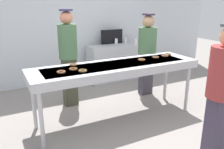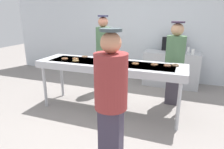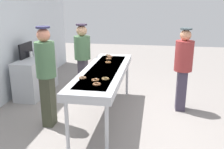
% 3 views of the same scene
% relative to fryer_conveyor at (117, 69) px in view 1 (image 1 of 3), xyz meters
% --- Properties ---
extents(ground_plane, '(16.00, 16.00, 0.00)m').
position_rel_fryer_conveyor_xyz_m(ground_plane, '(0.00, 0.00, -0.86)').
color(ground_plane, gray).
extents(back_wall, '(8.00, 0.12, 3.26)m').
position_rel_fryer_conveyor_xyz_m(back_wall, '(0.00, 2.25, 0.78)').
color(back_wall, silver).
rests_on(back_wall, ground).
extents(fryer_conveyor, '(2.66, 0.73, 0.93)m').
position_rel_fryer_conveyor_xyz_m(fryer_conveyor, '(0.00, 0.00, 0.00)').
color(fryer_conveyor, '#B7BABF').
rests_on(fryer_conveyor, ground).
extents(chocolate_donut_0, '(0.15, 0.15, 0.03)m').
position_rel_fryer_conveyor_xyz_m(chocolate_donut_0, '(1.11, 0.14, 0.09)').
color(chocolate_donut_0, brown).
rests_on(chocolate_donut_0, fryer_conveyor).
extents(chocolate_donut_1, '(0.15, 0.15, 0.03)m').
position_rel_fryer_conveyor_xyz_m(chocolate_donut_1, '(-0.60, -0.15, 0.09)').
color(chocolate_donut_1, brown).
rests_on(chocolate_donut_1, fryer_conveyor).
extents(chocolate_donut_2, '(0.17, 0.17, 0.03)m').
position_rel_fryer_conveyor_xyz_m(chocolate_donut_2, '(-0.61, 0.22, 0.09)').
color(chocolate_donut_2, brown).
rests_on(chocolate_donut_2, fryer_conveyor).
extents(chocolate_donut_3, '(0.17, 0.17, 0.03)m').
position_rel_fryer_conveyor_xyz_m(chocolate_donut_3, '(0.99, 0.07, 0.09)').
color(chocolate_donut_3, brown).
rests_on(chocolate_donut_3, fryer_conveyor).
extents(chocolate_donut_4, '(0.16, 0.16, 0.03)m').
position_rel_fryer_conveyor_xyz_m(chocolate_donut_4, '(0.47, 0.01, 0.09)').
color(chocolate_donut_4, brown).
rests_on(chocolate_donut_4, fryer_conveyor).
extents(chocolate_donut_5, '(0.15, 0.15, 0.03)m').
position_rel_fryer_conveyor_xyz_m(chocolate_donut_5, '(-0.88, -0.07, 0.09)').
color(chocolate_donut_5, brown).
rests_on(chocolate_donut_5, fryer_conveyor).
extents(chocolate_donut_6, '(0.17, 0.17, 0.03)m').
position_rel_fryer_conveyor_xyz_m(chocolate_donut_6, '(-0.69, -0.01, 0.09)').
color(chocolate_donut_6, brown).
rests_on(chocolate_donut_6, fryer_conveyor).
extents(chocolate_donut_7, '(0.14, 0.14, 0.03)m').
position_rel_fryer_conveyor_xyz_m(chocolate_donut_7, '(0.78, 0.06, 0.09)').
color(chocolate_donut_7, brown).
rests_on(chocolate_donut_7, fryer_conveyor).
extents(worker_baker, '(0.32, 0.32, 1.72)m').
position_rel_fryer_conveyor_xyz_m(worker_baker, '(-0.49, 0.88, 0.12)').
color(worker_baker, '#3C3F2D').
rests_on(worker_baker, ground).
extents(worker_assistant, '(0.36, 0.36, 1.62)m').
position_rel_fryer_conveyor_xyz_m(worker_assistant, '(1.06, 0.71, 0.08)').
color(worker_assistant, '#3B3641').
rests_on(worker_assistant, ground).
extents(customer_waiting, '(0.34, 0.34, 1.63)m').
position_rel_fryer_conveyor_xyz_m(customer_waiting, '(0.57, -1.44, 0.07)').
color(customer_waiting, '#3C3548').
rests_on(customer_waiting, ground).
extents(prep_counter, '(1.33, 0.50, 0.85)m').
position_rel_fryer_conveyor_xyz_m(prep_counter, '(0.94, 1.80, -0.43)').
color(prep_counter, '#B7BABF').
rests_on(prep_counter, ground).
extents(paper_cup_0, '(0.07, 0.07, 0.13)m').
position_rel_fryer_conveyor_xyz_m(paper_cup_0, '(1.40, 1.65, 0.06)').
color(paper_cup_0, white).
rests_on(paper_cup_0, prep_counter).
extents(paper_cup_1, '(0.07, 0.07, 0.13)m').
position_rel_fryer_conveyor_xyz_m(paper_cup_1, '(1.30, 1.96, 0.06)').
color(paper_cup_1, white).
rests_on(paper_cup_1, prep_counter).
extents(paper_cup_2, '(0.07, 0.07, 0.13)m').
position_rel_fryer_conveyor_xyz_m(paper_cup_2, '(1.02, 1.93, 0.06)').
color(paper_cup_2, white).
rests_on(paper_cup_2, prep_counter).
extents(menu_display, '(0.56, 0.04, 0.34)m').
position_rel_fryer_conveyor_xyz_m(menu_display, '(0.94, 2.00, 0.17)').
color(menu_display, black).
rests_on(menu_display, prep_counter).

